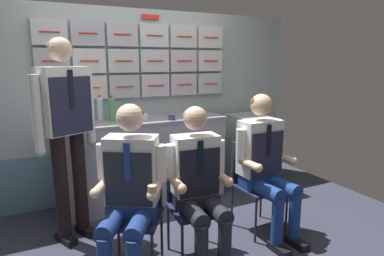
{
  "coord_description": "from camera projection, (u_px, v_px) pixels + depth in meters",
  "views": [
    {
      "loc": [
        -1.08,
        -2.34,
        1.58
      ],
      "look_at": [
        0.16,
        0.18,
        1.0
      ],
      "focal_mm": 30.75,
      "sensor_mm": 36.0,
      "label": 1
    }
  ],
  "objects": [
    {
      "name": "crew_member_left",
      "position": [
        129.0,
        185.0,
        2.34
      ],
      "size": [
        0.62,
        0.71,
        1.29
      ],
      "color": "black",
      "rests_on": "ground"
    },
    {
      "name": "folding_chair_left",
      "position": [
        136.0,
        202.0,
        2.54
      ],
      "size": [
        0.55,
        0.55,
        0.83
      ],
      "color": "#2D2D33",
      "rests_on": "ground"
    },
    {
      "name": "coffee_cup_spare",
      "position": [
        145.0,
        117.0,
        3.56
      ],
      "size": [
        0.07,
        0.07,
        0.06
      ],
      "color": "white",
      "rests_on": "galley_counter"
    },
    {
      "name": "ground",
      "position": [
        185.0,
        249.0,
        2.85
      ],
      "size": [
        4.8,
        4.8,
        0.04
      ],
      "primitive_type": "cube",
      "color": "#303242"
    },
    {
      "name": "galley_bulkhead",
      "position": [
        135.0,
        102.0,
        3.83
      ],
      "size": [
        4.2,
        0.14,
        2.15
      ],
      "color": "#A4B0B2",
      "rests_on": "ground"
    },
    {
      "name": "sparkling_bottle_green",
      "position": [
        112.0,
        109.0,
        3.49
      ],
      "size": [
        0.07,
        0.07,
        0.27
      ],
      "color": "#519F58",
      "rests_on": "galley_counter"
    },
    {
      "name": "crew_member_center",
      "position": [
        199.0,
        181.0,
        2.51
      ],
      "size": [
        0.49,
        0.63,
        1.25
      ],
      "color": "black",
      "rests_on": "ground"
    },
    {
      "name": "galley_counter",
      "position": [
        144.0,
        161.0,
        3.71
      ],
      "size": [
        1.86,
        0.53,
        0.95
      ],
      "color": "#9C9AA8",
      "rests_on": "ground"
    },
    {
      "name": "service_trolley",
      "position": [
        250.0,
        149.0,
        4.18
      ],
      "size": [
        0.4,
        0.65,
        0.9
      ],
      "color": "black",
      "rests_on": "ground"
    },
    {
      "name": "crew_member_standing",
      "position": [
        66.0,
        121.0,
        2.79
      ],
      "size": [
        0.51,
        0.38,
        1.77
      ],
      "color": "black",
      "rests_on": "ground"
    },
    {
      "name": "folding_chair_center",
      "position": [
        192.0,
        194.0,
        2.69
      ],
      "size": [
        0.44,
        0.44,
        0.83
      ],
      "color": "#2D2D33",
      "rests_on": "ground"
    },
    {
      "name": "water_bottle_clear",
      "position": [
        100.0,
        108.0,
        3.54
      ],
      "size": [
        0.06,
        0.06,
        0.27
      ],
      "color": "silver",
      "rests_on": "galley_counter"
    },
    {
      "name": "paper_cup_blue",
      "position": [
        172.0,
        117.0,
        3.56
      ],
      "size": [
        0.07,
        0.07,
        0.06
      ],
      "color": "navy",
      "rests_on": "galley_counter"
    },
    {
      "name": "espresso_cup_small",
      "position": [
        134.0,
        117.0,
        3.51
      ],
      "size": [
        0.06,
        0.06,
        0.08
      ],
      "color": "white",
      "rests_on": "galley_counter"
    },
    {
      "name": "folding_chair_near_trolley",
      "position": [
        253.0,
        175.0,
        3.13
      ],
      "size": [
        0.41,
        0.42,
        0.83
      ],
      "color": "#2D2D33",
      "rests_on": "ground"
    },
    {
      "name": "water_bottle_blue_cap",
      "position": [
        65.0,
        109.0,
        3.38
      ],
      "size": [
        0.06,
        0.06,
        0.31
      ],
      "color": "silver",
      "rests_on": "galley_counter"
    },
    {
      "name": "crew_member_near_trolley",
      "position": [
        265.0,
        159.0,
        2.96
      ],
      "size": [
        0.52,
        0.64,
        1.29
      ],
      "color": "black",
      "rests_on": "ground"
    }
  ]
}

